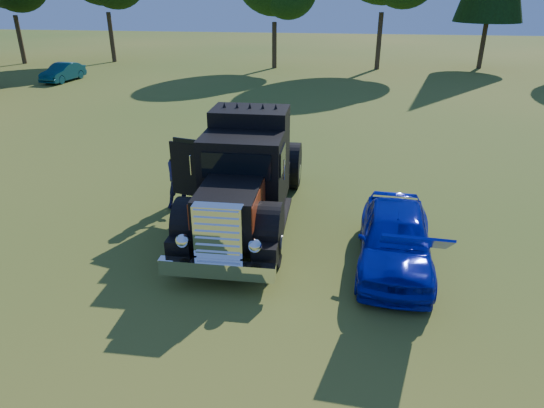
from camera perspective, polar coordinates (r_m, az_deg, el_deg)
The scene contains 6 objects.
ground at distance 11.35m, azimuth 0.71°, elevation -7.66°, with size 120.00×120.00×0.00m, color #315A1A.
diamond_t_truck at distance 12.95m, azimuth -3.19°, elevation 2.86°, with size 3.35×7.16×3.00m.
hotrod_coupe at distance 11.52m, azimuth 14.33°, elevation -3.88°, with size 1.99×4.35×1.89m.
spectator_near at distance 13.75m, azimuth -8.57°, elevation 2.06°, with size 0.63×0.41×1.72m, color #1B263F.
spectator_far at distance 14.31m, azimuth -10.64°, elevation 3.35°, with size 0.96×0.75×1.97m, color #1F3149.
distant_teal_car at distance 36.89m, azimuth -23.39°, elevation 14.03°, with size 1.26×3.61×1.19m, color #0A3C36.
Camera 1 is at (1.17, -9.55, 6.03)m, focal length 32.00 mm.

